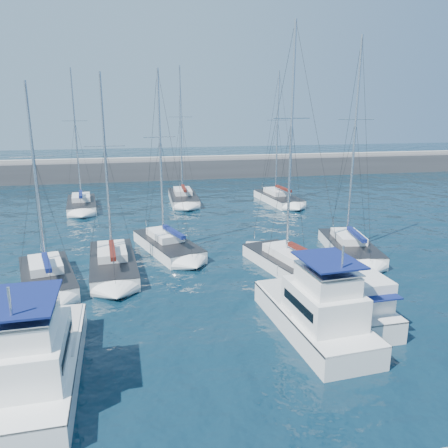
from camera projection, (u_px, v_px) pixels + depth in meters
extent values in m
plane|color=black|center=(239.00, 329.00, 22.54)|extent=(220.00, 220.00, 0.00)
cube|color=#424244|center=(163.00, 172.00, 71.45)|extent=(160.00, 6.00, 4.00)
cube|color=gray|center=(162.00, 158.00, 70.89)|extent=(160.00, 1.20, 0.50)
cube|color=white|center=(37.00, 372.00, 18.21)|extent=(3.63, 9.35, 1.60)
cube|color=#262628|center=(35.00, 356.00, 18.02)|extent=(3.70, 9.36, 0.08)
cube|color=white|center=(28.00, 352.00, 16.74)|extent=(2.99, 4.37, 1.60)
cube|color=black|center=(28.00, 350.00, 16.72)|extent=(3.02, 3.51, 0.45)
cube|color=white|center=(23.00, 325.00, 16.23)|extent=(2.38, 3.07, 0.90)
cube|color=#0D1850|center=(20.00, 300.00, 15.97)|extent=(2.68, 3.50, 0.08)
cube|color=silver|center=(312.00, 323.00, 22.37)|extent=(3.75, 8.65, 1.60)
cube|color=#262628|center=(313.00, 310.00, 22.18)|extent=(3.81, 8.66, 0.08)
cube|color=silver|center=(323.00, 303.00, 21.00)|extent=(2.96, 4.09, 1.60)
cube|color=black|center=(324.00, 301.00, 20.98)|extent=(2.96, 3.32, 0.45)
cube|color=silver|center=(327.00, 280.00, 20.49)|extent=(2.34, 2.88, 0.90)
cube|color=#0D1850|center=(328.00, 260.00, 20.24)|extent=(2.63, 3.29, 0.08)
cube|color=silver|center=(354.00, 313.00, 23.42)|extent=(2.57, 5.73, 1.60)
cube|color=#262628|center=(355.00, 301.00, 23.23)|extent=(2.62, 5.73, 0.08)
cube|color=silver|center=(363.00, 291.00, 22.36)|extent=(2.14, 2.67, 1.60)
cube|color=black|center=(364.00, 289.00, 22.34)|extent=(2.17, 2.15, 0.45)
cube|color=#0D1850|center=(375.00, 294.00, 21.31)|extent=(2.00, 1.77, 0.07)
cube|color=white|center=(47.00, 280.00, 28.20)|extent=(4.74, 8.02, 1.30)
cube|color=#262628|center=(46.00, 271.00, 28.04)|extent=(4.80, 8.03, 0.06)
cube|color=white|center=(45.00, 264.00, 28.36)|extent=(2.69, 3.66, 0.55)
cylinder|color=silver|center=(35.00, 175.00, 27.12)|extent=(0.18, 0.18, 11.22)
cylinder|color=silver|center=(46.00, 264.00, 26.84)|extent=(1.03, 3.67, 0.12)
cube|color=#0D1850|center=(46.00, 262.00, 26.71)|extent=(1.16, 3.36, 0.28)
cube|color=silver|center=(113.00, 266.00, 30.69)|extent=(3.59, 8.86, 1.30)
cube|color=#262628|center=(112.00, 258.00, 30.52)|extent=(3.65, 8.87, 0.06)
cube|color=silver|center=(112.00, 251.00, 30.95)|extent=(2.21, 3.92, 0.55)
cylinder|color=silver|center=(106.00, 164.00, 29.67)|extent=(0.18, 0.18, 11.92)
cylinder|color=silver|center=(112.00, 252.00, 29.09)|extent=(0.42, 4.34, 0.12)
cube|color=#47130E|center=(112.00, 250.00, 28.96)|extent=(0.62, 3.92, 0.28)
cube|color=white|center=(168.00, 248.00, 34.79)|extent=(5.24, 8.69, 1.30)
cube|color=#262628|center=(167.00, 240.00, 34.63)|extent=(5.29, 8.71, 0.06)
cube|color=white|center=(165.00, 235.00, 34.98)|extent=(2.88, 3.99, 0.55)
cylinder|color=silver|center=(160.00, 153.00, 33.59)|extent=(0.18, 0.18, 12.50)
cylinder|color=silver|center=(173.00, 233.00, 33.37)|extent=(1.35, 3.95, 0.12)
cube|color=#0D1850|center=(174.00, 232.00, 33.25)|extent=(1.45, 3.62, 0.28)
cube|color=silver|center=(294.00, 269.00, 30.24)|extent=(5.10, 9.92, 1.30)
cube|color=#262628|center=(294.00, 260.00, 30.08)|extent=(5.16, 9.93, 0.06)
cube|color=silver|center=(289.00, 253.00, 30.52)|extent=(2.87, 4.48, 0.55)
cylinder|color=silver|center=(291.00, 141.00, 28.86)|extent=(0.18, 0.18, 14.98)
cylinder|color=silver|center=(307.00, 254.00, 28.61)|extent=(1.16, 4.64, 0.12)
cube|color=#47130E|center=(308.00, 252.00, 28.49)|extent=(1.28, 4.23, 0.28)
cube|color=white|center=(349.00, 250.00, 34.28)|extent=(4.34, 8.38, 1.30)
cube|color=#262628|center=(350.00, 242.00, 34.12)|extent=(4.39, 8.39, 0.06)
cube|color=white|center=(348.00, 236.00, 34.52)|extent=(2.52, 3.78, 0.55)
cylinder|color=silver|center=(354.00, 139.00, 32.87)|extent=(0.18, 0.18, 14.70)
cylinder|color=silver|center=(356.00, 236.00, 32.74)|extent=(0.81, 3.95, 0.12)
cube|color=#0D1850|center=(357.00, 234.00, 32.60)|extent=(0.97, 3.60, 0.28)
cube|color=white|center=(82.00, 206.00, 49.54)|extent=(3.79, 8.51, 1.30)
cube|color=#262628|center=(81.00, 201.00, 49.38)|extent=(3.85, 8.52, 0.06)
cube|color=white|center=(81.00, 197.00, 49.77)|extent=(2.29, 3.79, 0.55)
cylinder|color=silver|center=(76.00, 134.00, 48.23)|extent=(0.18, 0.18, 13.84)
cylinder|color=silver|center=(81.00, 195.00, 48.01)|extent=(0.52, 4.12, 0.12)
cube|color=#0D1850|center=(81.00, 194.00, 47.88)|extent=(0.71, 3.73, 0.28)
cube|color=silver|center=(183.00, 200.00, 53.19)|extent=(3.36, 8.92, 1.30)
cube|color=#262628|center=(183.00, 195.00, 53.03)|extent=(3.42, 8.92, 0.06)
cube|color=silver|center=(183.00, 191.00, 53.47)|extent=(2.13, 3.92, 0.55)
cylinder|color=silver|center=(181.00, 129.00, 51.89)|extent=(0.18, 0.18, 14.41)
cylinder|color=silver|center=(184.00, 189.00, 51.54)|extent=(0.25, 4.42, 0.12)
cube|color=#47130E|center=(184.00, 188.00, 51.41)|extent=(0.47, 3.98, 0.28)
cube|color=white|center=(278.00, 200.00, 52.91)|extent=(3.81, 8.82, 1.30)
cube|color=#262628|center=(278.00, 195.00, 52.75)|extent=(3.87, 8.82, 0.06)
cube|color=white|center=(277.00, 192.00, 53.16)|extent=(2.30, 3.92, 0.55)
cylinder|color=silver|center=(277.00, 132.00, 51.64)|extent=(0.18, 0.18, 13.82)
cylinder|color=silver|center=(283.00, 190.00, 51.34)|extent=(0.53, 4.28, 0.12)
cube|color=#47130E|center=(284.00, 189.00, 51.21)|extent=(0.72, 3.87, 0.28)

